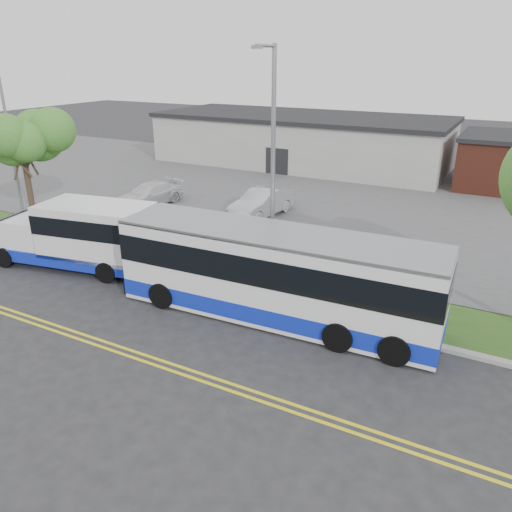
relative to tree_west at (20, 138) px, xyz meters
The scene contains 18 objects.
ground 13.43m from the tree_west, 14.93° to the right, with size 140.00×140.00×0.00m, color #28282B.
lane_line_north 14.83m from the tree_west, 30.43° to the right, with size 70.00×0.12×0.01m, color yellow.
lane_line_south 14.97m from the tree_west, 31.49° to the right, with size 70.00×0.12×0.01m, color yellow.
curb 13.19m from the tree_west, ahead, with size 80.00×0.30×0.15m, color #9E9B93.
verge 13.03m from the tree_west, ahead, with size 80.00×3.30×0.10m, color #2C4F1A.
parking_lot 18.98m from the tree_west, 48.99° to the left, with size 80.00×25.00×0.10m, color #4C4C4F.
commercial_building 24.72m from the tree_west, 75.85° to the left, with size 25.40×10.40×4.35m.
brick_wing 32.19m from the tree_west, 45.38° to the left, with size 6.30×7.30×3.90m.
tree_west is the anchor object (origin of this frame).
streetlight_near 15.01m from the tree_west, ahead, with size 0.35×1.53×9.50m.
streetlight_far 4.62m from the tree_west, 151.02° to the left, with size 0.35×1.53×8.00m.
shuttle_bus 7.68m from the tree_west, 21.12° to the right, with size 8.30×3.88×3.07m.
transit_bus 16.80m from the tree_west, ahead, with size 12.20×3.32×3.36m.
pedestrian 6.88m from the tree_west, ahead, with size 0.63×0.41×1.73m, color black.
parked_car_a 13.63m from the tree_west, 38.52° to the left, with size 1.73×4.95×1.63m, color #B0B2B8.
parked_car_b 8.47m from the tree_west, 69.15° to the left, with size 1.96×4.82×1.40m, color silver.
grocery_bag_left 7.09m from the tree_west, ahead, with size 0.32×0.32×0.32m, color white.
grocery_bag_right 7.58m from the tree_west, 10.39° to the left, with size 0.32×0.32×0.32m, color white.
Camera 1 is at (11.43, -14.52, 9.23)m, focal length 35.00 mm.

